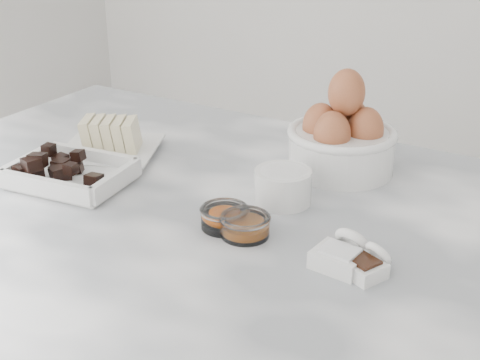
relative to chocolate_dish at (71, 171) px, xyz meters
name	(u,v)px	position (x,y,z in m)	size (l,w,h in m)	color
marble_slab	(218,221)	(0.25, 0.04, -0.04)	(1.20, 0.80, 0.04)	white
chocolate_dish	(71,171)	(0.00, 0.00, 0.00)	(0.20, 0.16, 0.05)	white
butter_plate	(108,141)	(-0.03, 0.12, 0.00)	(0.21, 0.21, 0.07)	white
sugar_ramekin	(283,185)	(0.32, 0.11, 0.01)	(0.09, 0.09, 0.05)	white
egg_bowl	(342,138)	(0.35, 0.27, 0.03)	(0.18, 0.18, 0.17)	white
honey_bowl	(245,225)	(0.33, -0.01, -0.01)	(0.07, 0.07, 0.03)	white
zest_bowl	(225,216)	(0.29, 0.00, 0.00)	(0.07, 0.07, 0.03)	white
vanilla_spoon	(366,264)	(0.50, -0.01, -0.01)	(0.07, 0.08, 0.04)	white
salt_spoon	(342,254)	(0.47, -0.01, -0.01)	(0.07, 0.08, 0.05)	white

